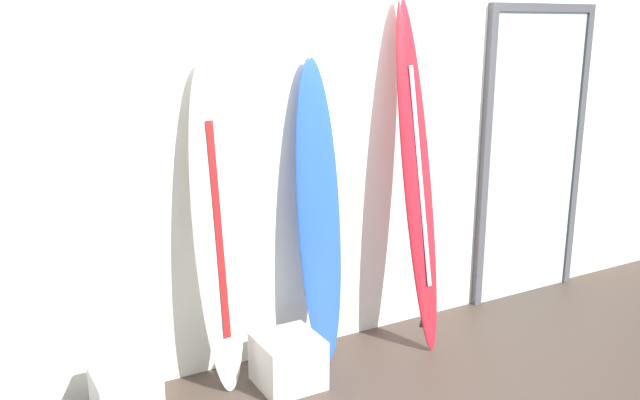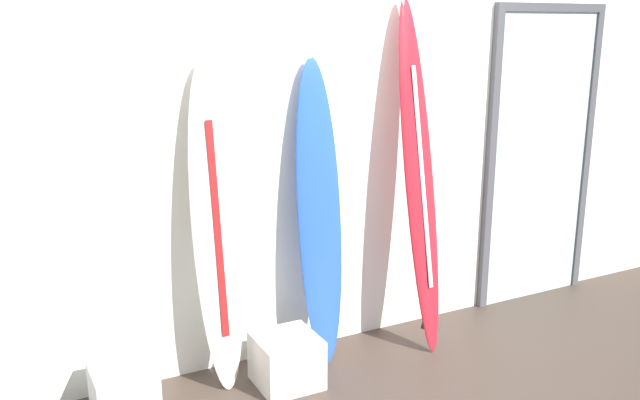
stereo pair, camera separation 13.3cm
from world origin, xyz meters
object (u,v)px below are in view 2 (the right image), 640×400
at_px(display_block_left, 124,392).
at_px(glass_door, 540,152).
at_px(surfboard_ivory, 216,233).
at_px(display_block_center, 286,360).
at_px(surfboard_cobalt, 319,215).
at_px(surfboard_crimson, 419,180).

distance_m(display_block_left, glass_door, 3.39).
relative_size(surfboard_ivory, display_block_center, 5.23).
distance_m(surfboard_ivory, surfboard_cobalt, 0.67).
relative_size(display_block_center, glass_door, 0.16).
xyz_separation_m(surfboard_ivory, surfboard_crimson, (1.34, -0.09, 0.18)).
bearing_deg(surfboard_cobalt, surfboard_ivory, -179.33).
bearing_deg(surfboard_crimson, display_block_left, -179.27).
bearing_deg(display_block_center, glass_door, 9.16).
distance_m(surfboard_cobalt, surfboard_crimson, 0.70).
height_order(surfboard_cobalt, display_block_left, surfboard_cobalt).
height_order(display_block_left, glass_door, glass_door).
xyz_separation_m(surfboard_cobalt, surfboard_crimson, (0.67, -0.10, 0.17)).
xyz_separation_m(surfboard_cobalt, glass_door, (1.96, 0.15, 0.20)).
bearing_deg(surfboard_cobalt, display_block_center, -146.95).
xyz_separation_m(surfboard_crimson, display_block_left, (-1.93, -0.02, -0.98)).
bearing_deg(surfboard_crimson, surfboard_cobalt, 171.61).
relative_size(surfboard_cobalt, display_block_center, 5.23).
distance_m(surfboard_crimson, display_block_left, 2.17).
distance_m(surfboard_crimson, glass_door, 1.32).
bearing_deg(display_block_center, surfboard_crimson, 6.71).
xyz_separation_m(surfboard_crimson, display_block_center, (-1.00, -0.12, -0.97)).
bearing_deg(surfboard_ivory, glass_door, 3.51).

